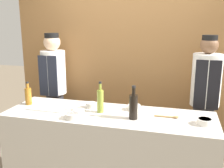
{
  "coord_description": "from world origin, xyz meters",
  "views": [
    {
      "loc": [
        0.7,
        -2.44,
        1.83
      ],
      "look_at": [
        0.0,
        0.14,
        1.19
      ],
      "focal_mm": 42.0,
      "sensor_mm": 36.0,
      "label": 1
    }
  ],
  "objects_px": {
    "sauce_bowl_orange": "(205,121)",
    "bottle_amber": "(28,96)",
    "sauce_bowl_red": "(91,105)",
    "cutting_board": "(48,108)",
    "bottle_soy": "(133,106)",
    "chef_right": "(205,100)",
    "sauce_bowl_purple": "(73,116)",
    "bottle_oil": "(100,100)",
    "chef_left": "(54,89)",
    "sauce_bowl_yellow": "(79,110)",
    "sauce_bowl_white": "(134,107)",
    "wooden_spoon": "(170,117)"
  },
  "relations": [
    {
      "from": "sauce_bowl_red",
      "to": "chef_right",
      "type": "relative_size",
      "value": 0.07
    },
    {
      "from": "sauce_bowl_orange",
      "to": "sauce_bowl_purple",
      "type": "relative_size",
      "value": 0.95
    },
    {
      "from": "sauce_bowl_orange",
      "to": "bottle_amber",
      "type": "distance_m",
      "value": 1.9
    },
    {
      "from": "sauce_bowl_purple",
      "to": "bottle_oil",
      "type": "distance_m",
      "value": 0.33
    },
    {
      "from": "sauce_bowl_orange",
      "to": "sauce_bowl_purple",
      "type": "bearing_deg",
      "value": -171.9
    },
    {
      "from": "sauce_bowl_yellow",
      "to": "bottle_soy",
      "type": "bearing_deg",
      "value": -2.87
    },
    {
      "from": "sauce_bowl_white",
      "to": "sauce_bowl_purple",
      "type": "distance_m",
      "value": 0.67
    },
    {
      "from": "bottle_soy",
      "to": "chef_left",
      "type": "distance_m",
      "value": 1.49
    },
    {
      "from": "sauce_bowl_purple",
      "to": "cutting_board",
      "type": "distance_m",
      "value": 0.43
    },
    {
      "from": "sauce_bowl_red",
      "to": "cutting_board",
      "type": "xyz_separation_m",
      "value": [
        -0.44,
        -0.16,
        -0.02
      ]
    },
    {
      "from": "sauce_bowl_white",
      "to": "chef_left",
      "type": "xyz_separation_m",
      "value": [
        -1.22,
        0.54,
        -0.01
      ]
    },
    {
      "from": "bottle_amber",
      "to": "chef_right",
      "type": "distance_m",
      "value": 2.05
    },
    {
      "from": "sauce_bowl_red",
      "to": "wooden_spoon",
      "type": "distance_m",
      "value": 0.86
    },
    {
      "from": "sauce_bowl_red",
      "to": "chef_left",
      "type": "bearing_deg",
      "value": 141.68
    },
    {
      "from": "bottle_soy",
      "to": "sauce_bowl_yellow",
      "type": "bearing_deg",
      "value": 177.13
    },
    {
      "from": "sauce_bowl_orange",
      "to": "bottle_soy",
      "type": "xyz_separation_m",
      "value": [
        -0.66,
        -0.03,
        0.1
      ]
    },
    {
      "from": "bottle_amber",
      "to": "bottle_soy",
      "type": "height_order",
      "value": "bottle_soy"
    },
    {
      "from": "sauce_bowl_red",
      "to": "bottle_oil",
      "type": "height_order",
      "value": "bottle_oil"
    },
    {
      "from": "sauce_bowl_purple",
      "to": "chef_left",
      "type": "xyz_separation_m",
      "value": [
        -0.69,
        0.94,
        -0.01
      ]
    },
    {
      "from": "sauce_bowl_red",
      "to": "chef_right",
      "type": "bearing_deg",
      "value": 25.84
    },
    {
      "from": "chef_left",
      "to": "bottle_oil",
      "type": "bearing_deg",
      "value": -38.05
    },
    {
      "from": "chef_left",
      "to": "sauce_bowl_red",
      "type": "bearing_deg",
      "value": -38.32
    },
    {
      "from": "cutting_board",
      "to": "chef_right",
      "type": "xyz_separation_m",
      "value": [
        1.66,
        0.75,
        -0.0
      ]
    },
    {
      "from": "cutting_board",
      "to": "chef_left",
      "type": "relative_size",
      "value": 0.23
    },
    {
      "from": "sauce_bowl_orange",
      "to": "bottle_soy",
      "type": "height_order",
      "value": "bottle_soy"
    },
    {
      "from": "bottle_amber",
      "to": "chef_left",
      "type": "bearing_deg",
      "value": 91.98
    },
    {
      "from": "sauce_bowl_white",
      "to": "cutting_board",
      "type": "bearing_deg",
      "value": -166.94
    },
    {
      "from": "bottle_soy",
      "to": "chef_right",
      "type": "relative_size",
      "value": 0.2
    },
    {
      "from": "sauce_bowl_red",
      "to": "wooden_spoon",
      "type": "height_order",
      "value": "sauce_bowl_red"
    },
    {
      "from": "sauce_bowl_yellow",
      "to": "sauce_bowl_purple",
      "type": "bearing_deg",
      "value": -86.47
    },
    {
      "from": "sauce_bowl_red",
      "to": "cutting_board",
      "type": "height_order",
      "value": "sauce_bowl_red"
    },
    {
      "from": "chef_right",
      "to": "bottle_oil",
      "type": "bearing_deg",
      "value": -147.05
    },
    {
      "from": "sauce_bowl_purple",
      "to": "chef_left",
      "type": "distance_m",
      "value": 1.17
    },
    {
      "from": "sauce_bowl_orange",
      "to": "sauce_bowl_purple",
      "type": "height_order",
      "value": "sauce_bowl_orange"
    },
    {
      "from": "sauce_bowl_orange",
      "to": "cutting_board",
      "type": "relative_size",
      "value": 0.36
    },
    {
      "from": "sauce_bowl_white",
      "to": "bottle_soy",
      "type": "bearing_deg",
      "value": -81.35
    },
    {
      "from": "chef_right",
      "to": "wooden_spoon",
      "type": "bearing_deg",
      "value": -118.64
    },
    {
      "from": "sauce_bowl_yellow",
      "to": "chef_right",
      "type": "distance_m",
      "value": 1.5
    },
    {
      "from": "sauce_bowl_orange",
      "to": "bottle_soy",
      "type": "relative_size",
      "value": 0.43
    },
    {
      "from": "cutting_board",
      "to": "bottle_oil",
      "type": "relative_size",
      "value": 1.2
    },
    {
      "from": "cutting_board",
      "to": "chef_left",
      "type": "bearing_deg",
      "value": 112.27
    },
    {
      "from": "sauce_bowl_purple",
      "to": "chef_right",
      "type": "height_order",
      "value": "chef_right"
    },
    {
      "from": "cutting_board",
      "to": "chef_right",
      "type": "distance_m",
      "value": 1.82
    },
    {
      "from": "bottle_soy",
      "to": "chef_left",
      "type": "height_order",
      "value": "chef_left"
    },
    {
      "from": "sauce_bowl_white",
      "to": "chef_right",
      "type": "height_order",
      "value": "chef_right"
    },
    {
      "from": "chef_right",
      "to": "bottle_soy",
      "type": "bearing_deg",
      "value": -131.76
    },
    {
      "from": "bottle_amber",
      "to": "bottle_soy",
      "type": "distance_m",
      "value": 1.24
    },
    {
      "from": "bottle_oil",
      "to": "chef_right",
      "type": "height_order",
      "value": "chef_right"
    },
    {
      "from": "sauce_bowl_orange",
      "to": "sauce_bowl_yellow",
      "type": "height_order",
      "value": "sauce_bowl_orange"
    },
    {
      "from": "cutting_board",
      "to": "bottle_amber",
      "type": "relative_size",
      "value": 1.49
    }
  ]
}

